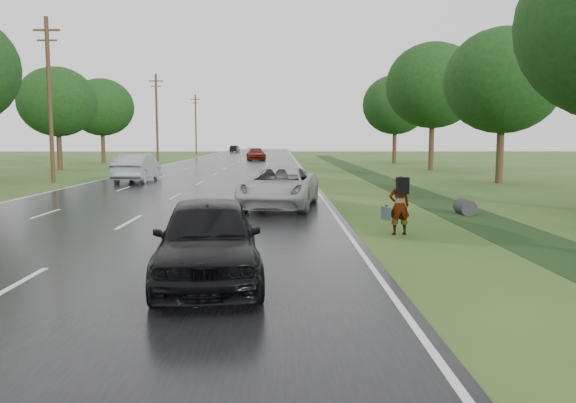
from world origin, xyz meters
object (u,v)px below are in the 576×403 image
(silver_sedan, at_px, (137,168))
(pedestrian, at_px, (399,205))
(dark_sedan, at_px, (208,239))
(white_pickup, at_px, (279,187))

(silver_sedan, bearing_deg, pedestrian, 123.53)
(dark_sedan, bearing_deg, white_pickup, 77.75)
(white_pickup, height_order, silver_sedan, silver_sedan)
(dark_sedan, height_order, silver_sedan, silver_sedan)
(pedestrian, relative_size, white_pickup, 0.29)
(white_pickup, relative_size, dark_sedan, 1.22)
(pedestrian, height_order, silver_sedan, silver_sedan)
(white_pickup, height_order, dark_sedan, dark_sedan)
(pedestrian, bearing_deg, silver_sedan, -64.45)
(pedestrian, xyz_separation_m, white_pickup, (-3.36, 6.15, -0.02))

